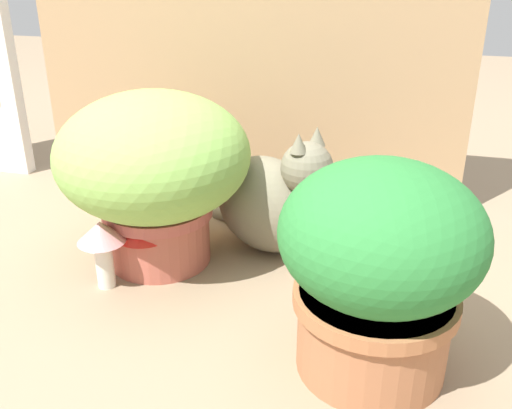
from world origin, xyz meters
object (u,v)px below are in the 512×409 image
Objects in this scene: grass_planter at (154,167)px; cat at (272,201)px; mushroom_ornament_pink at (102,240)px; leafy_planter at (379,264)px; mushroom_ornament_red at (143,229)px.

grass_planter reaches higher than cat.
cat is 0.38m from mushroom_ornament_pink.
mushroom_ornament_pink is (-0.06, -0.13, -0.11)m from grass_planter.
mushroom_ornament_red is (-0.48, 0.17, -0.09)m from leafy_planter.
grass_planter is 1.13× the size of leafy_planter.
cat reaches higher than mushroom_ornament_pink.
grass_planter is at bearing -154.65° from cat.
mushroom_ornament_red is (-0.00, -0.07, -0.11)m from grass_planter.
mushroom_ornament_red is at bearing -92.48° from grass_planter.
mushroom_ornament_pink is at bearing -115.89° from grass_planter.
grass_planter is at bearing 64.11° from mushroom_ornament_pink.
leafy_planter is at bearing -54.25° from cat.
leafy_planter is 0.52m from mushroom_ornament_red.
cat is (0.23, 0.11, -0.10)m from grass_planter.
leafy_planter is 2.44× the size of mushroom_ornament_pink.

